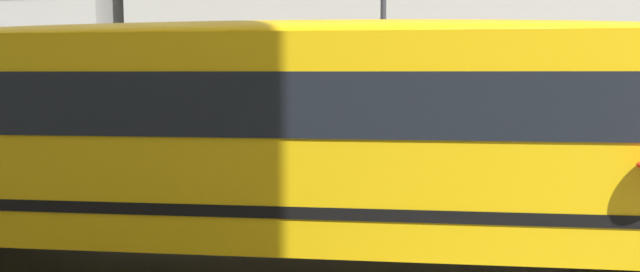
% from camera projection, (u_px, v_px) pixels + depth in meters
% --- Properties ---
extents(ground_plane, '(400.00, 400.00, 0.00)m').
position_uv_depth(ground_plane, '(181.00, 237.00, 9.70)').
color(ground_plane, '#4C4C4F').
extents(sidewalk_far, '(120.00, 3.00, 0.01)m').
position_uv_depth(sidewalk_far, '(292.00, 164.00, 17.67)').
color(sidewalk_far, gray).
rests_on(sidewalk_far, ground_plane).
extents(lane_centreline, '(110.00, 0.16, 0.01)m').
position_uv_depth(lane_centreline, '(181.00, 237.00, 9.70)').
color(lane_centreline, silver).
rests_on(lane_centreline, ground_plane).
extents(school_bus, '(13.16, 3.13, 2.93)m').
position_uv_depth(school_bus, '(315.00, 125.00, 7.87)').
color(school_bus, yellow).
rests_on(school_bus, ground_plane).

